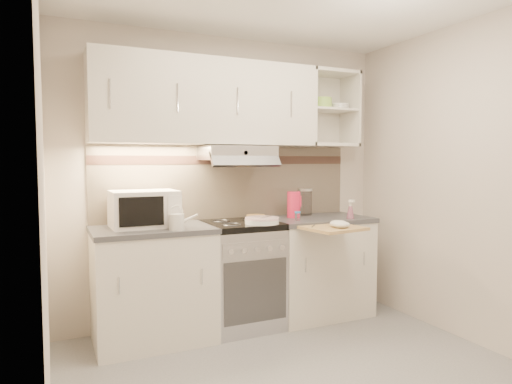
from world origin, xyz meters
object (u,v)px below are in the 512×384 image
(spray_bottle, at_px, (350,211))
(electric_range, at_px, (241,274))
(watering_can, at_px, (178,221))
(pink_pitcher, at_px, (294,204))
(glass_jar, at_px, (305,202))
(microwave, at_px, (144,209))
(plate_stack, at_px, (262,221))
(cutting_board, at_px, (333,228))

(spray_bottle, bearing_deg, electric_range, 146.09)
(watering_can, relative_size, pink_pitcher, 0.92)
(glass_jar, bearing_deg, spray_bottle, -63.07)
(watering_can, bearing_deg, spray_bottle, 9.00)
(microwave, height_order, glass_jar, microwave)
(electric_range, distance_m, watering_can, 0.82)
(plate_stack, height_order, pink_pitcher, pink_pitcher)
(watering_can, height_order, cutting_board, watering_can)
(pink_pitcher, bearing_deg, plate_stack, -128.34)
(pink_pitcher, height_order, spray_bottle, pink_pitcher)
(watering_can, height_order, spray_bottle, watering_can)
(glass_jar, height_order, cutting_board, glass_jar)
(watering_can, relative_size, glass_jar, 0.88)
(microwave, height_order, pink_pitcher, microwave)
(glass_jar, xyz_separation_m, spray_bottle, (0.21, -0.42, -0.06))
(plate_stack, xyz_separation_m, spray_bottle, (0.85, -0.04, 0.04))
(watering_can, bearing_deg, glass_jar, 26.28)
(electric_range, bearing_deg, plate_stack, -59.27)
(plate_stack, relative_size, pink_pitcher, 1.18)
(electric_range, xyz_separation_m, microwave, (-0.80, 0.05, 0.59))
(spray_bottle, bearing_deg, glass_jar, 95.96)
(watering_can, distance_m, plate_stack, 0.71)
(glass_jar, bearing_deg, watering_can, -163.01)
(cutting_board, bearing_deg, microwave, 151.50)
(plate_stack, bearing_deg, glass_jar, 30.81)
(electric_range, relative_size, cutting_board, 2.07)
(pink_pitcher, bearing_deg, spray_bottle, -11.98)
(plate_stack, xyz_separation_m, cutting_board, (0.50, -0.29, -0.05))
(microwave, bearing_deg, cutting_board, -21.16)
(cutting_board, bearing_deg, electric_range, 133.87)
(electric_range, distance_m, microwave, 1.00)
(electric_range, xyz_separation_m, spray_bottle, (0.96, -0.22, 0.52))
(spray_bottle, relative_size, cutting_board, 0.42)
(pink_pitcher, distance_m, spray_bottle, 0.50)
(watering_can, distance_m, cutting_board, 1.24)
(pink_pitcher, bearing_deg, microwave, -156.93)
(electric_range, distance_m, pink_pitcher, 0.79)
(watering_can, xyz_separation_m, pink_pitcher, (1.15, 0.28, 0.05))
(plate_stack, height_order, cutting_board, plate_stack)
(spray_bottle, bearing_deg, plate_stack, 156.34)
(electric_range, xyz_separation_m, watering_can, (-0.61, -0.21, 0.52))
(pink_pitcher, height_order, glass_jar, glass_jar)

